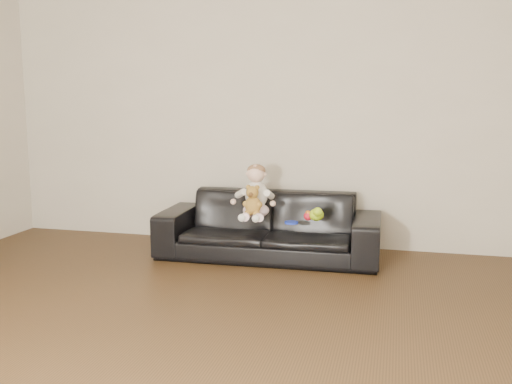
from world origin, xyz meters
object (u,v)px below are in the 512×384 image
(baby, at_px, (256,194))
(toy_blue_disc, at_px, (291,223))
(toy_green, at_px, (316,215))
(sofa, at_px, (269,226))
(teddy_bear, at_px, (253,201))
(toy_rattle, at_px, (308,216))

(baby, bearing_deg, toy_blue_disc, -42.16)
(toy_green, height_order, toy_blue_disc, toy_green)
(baby, relative_size, toy_blue_disc, 4.14)
(sofa, bearing_deg, toy_blue_disc, -47.75)
(teddy_bear, height_order, toy_blue_disc, teddy_bear)
(sofa, distance_m, toy_rattle, 0.40)
(toy_rattle, xyz_separation_m, toy_blue_disc, (-0.11, -0.15, -0.03))
(teddy_bear, height_order, toy_green, teddy_bear)
(baby, xyz_separation_m, teddy_bear, (0.01, -0.14, -0.03))
(sofa, xyz_separation_m, teddy_bear, (-0.08, -0.24, 0.26))
(toy_green, bearing_deg, teddy_bear, -165.41)
(toy_rattle, bearing_deg, teddy_bear, -163.52)
(toy_rattle, bearing_deg, toy_green, 2.11)
(baby, relative_size, teddy_bear, 1.83)
(sofa, relative_size, baby, 4.16)
(toy_rattle, height_order, toy_blue_disc, toy_rattle)
(baby, bearing_deg, toy_green, -18.08)
(toy_rattle, relative_size, toy_blue_disc, 0.66)
(baby, xyz_separation_m, toy_blue_disc, (0.34, -0.16, -0.19))
(sofa, height_order, toy_green, sofa)
(baby, distance_m, teddy_bear, 0.14)
(teddy_bear, xyz_separation_m, toy_blue_disc, (0.33, -0.02, -0.16))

